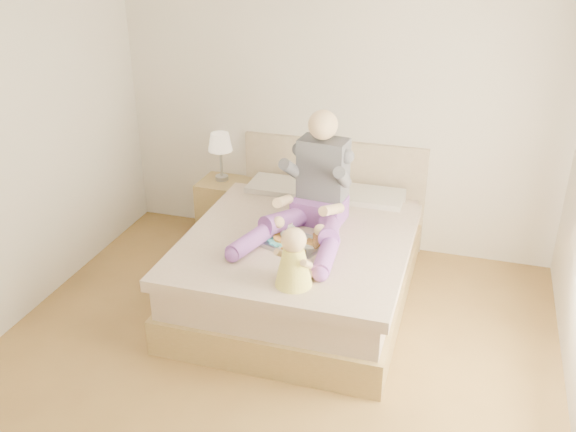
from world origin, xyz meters
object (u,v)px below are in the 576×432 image
(tray, at_px, (294,241))
(adult, at_px, (314,195))
(baby, at_px, (295,262))
(bed, at_px, (304,258))
(nightstand, at_px, (225,208))

(tray, bearing_deg, adult, 97.52)
(adult, height_order, baby, adult)
(bed, distance_m, adult, 0.57)
(adult, bearing_deg, tray, -94.77)
(baby, bearing_deg, adult, 119.02)
(nightstand, height_order, tray, tray)
(nightstand, relative_size, adult, 0.48)
(adult, distance_m, baby, 0.87)
(nightstand, distance_m, adult, 1.47)
(tray, bearing_deg, nightstand, 150.94)
(nightstand, height_order, baby, baby)
(bed, relative_size, baby, 5.18)
(bed, xyz_separation_m, baby, (0.17, -0.85, 0.46))
(adult, distance_m, tray, 0.41)
(adult, bearing_deg, bed, -166.39)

